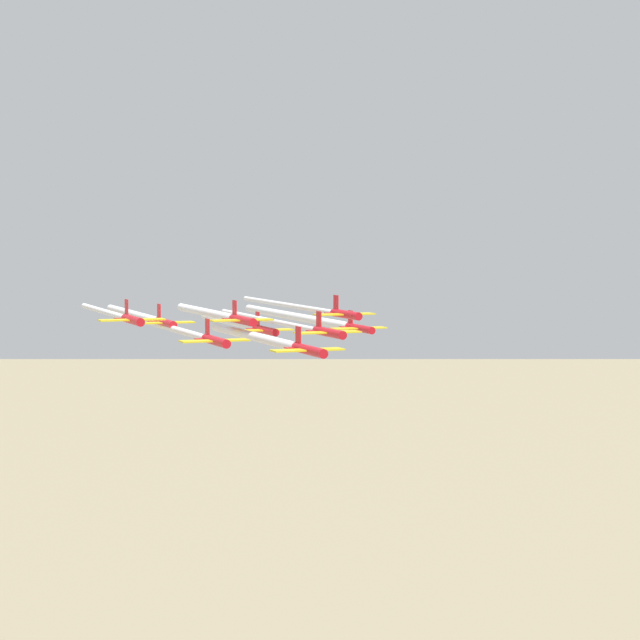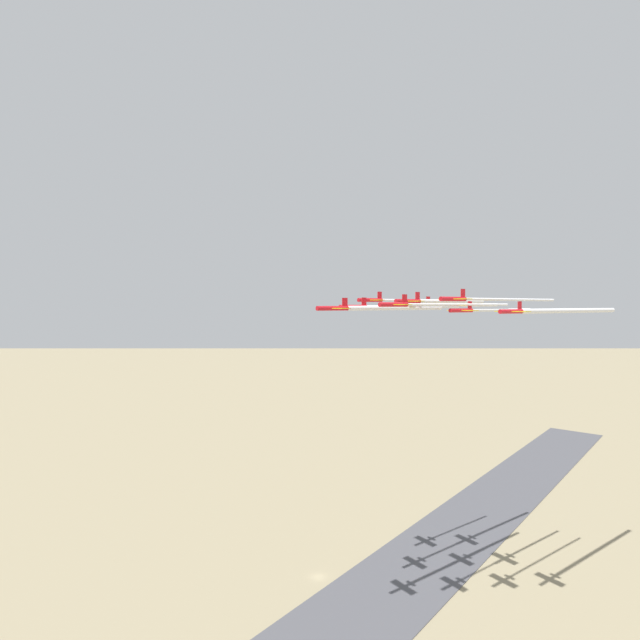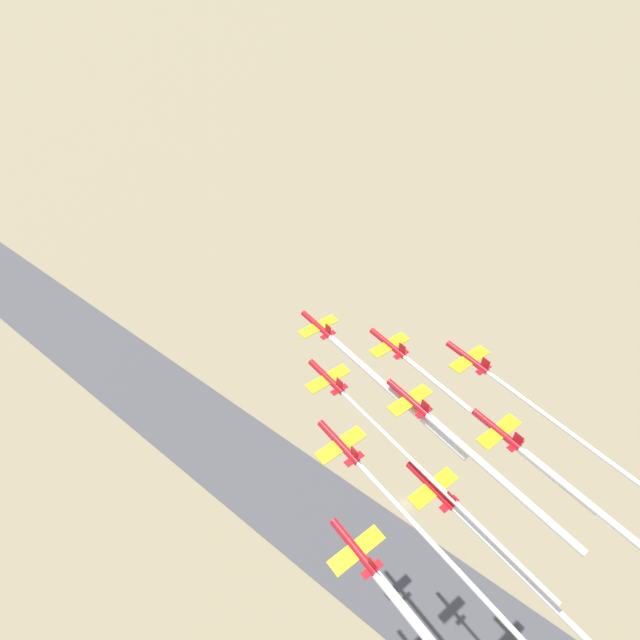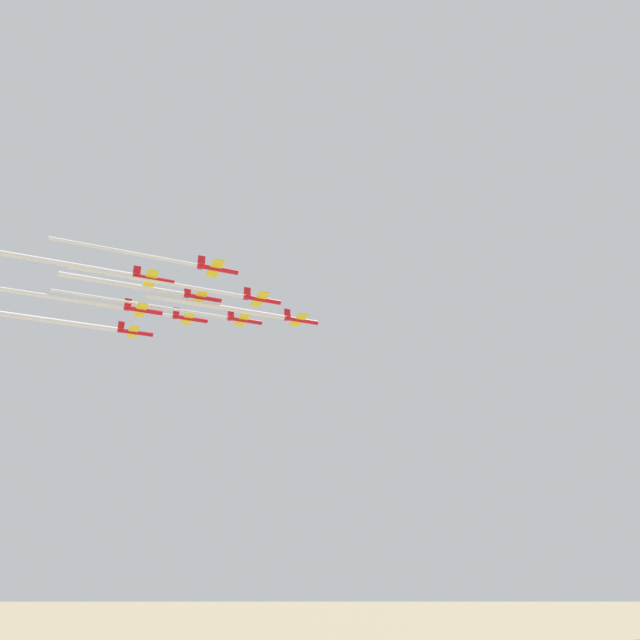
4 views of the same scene
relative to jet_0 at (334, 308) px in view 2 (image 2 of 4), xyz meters
The scene contains 20 objects.
ground_plane 91.40m from the jet_0, 129.56° to the right, with size 3000.00×3000.00×0.00m, color gray.
runway_strip 86.31m from the jet_0, 11.13° to the right, with size 549.30×65.61×0.20m.
jet_0 is the anchor object (origin of this frame).
jet_1 15.94m from the jet_0, 138.40° to the left, with size 9.90×9.53×3.31m.
jet_2 15.91m from the jet_0, 160.67° to the right, with size 9.90×9.53×3.31m.
jet_3 31.92m from the jet_0, 138.40° to the left, with size 9.90×9.53×3.31m.
jet_4 27.50m from the jet_0, 168.87° to the left, with size 9.90×9.53×3.31m.
jet_5 31.91m from the jet_0, 160.67° to the right, with size 9.90×9.53×3.31m.
jet_6 47.74m from the jet_0, 138.40° to the left, with size 9.90×9.53×3.31m.
jet_7 41.94m from the jet_0, 157.77° to the left, with size 9.90×9.53×3.31m.
jet_8 41.94m from the jet_0, behind, with size 9.90×9.53×3.31m.
smoke_trail_0 22.88m from the jet_0, 168.87° to the left, with size 36.25×8.33×1.27m.
smoke_trail_1 41.74m from the jet_0, 157.72° to the left, with size 44.69×9.48×0.72m.
smoke_trail_2 39.83m from the jet_0, behind, with size 40.91×8.93×0.93m.
smoke_trail_3 56.65m from the jet_0, 152.30° to the left, with size 43.88×9.36×0.77m.
smoke_trail_4 47.07m from the jet_0, 168.87° to the left, with size 29.81×7.03×1.23m.
smoke_trail_5 50.94m from the jet_0, behind, with size 32.15×7.09×0.81m.
smoke_trail_6 76.63m from the jet_0, 150.45° to the left, with size 53.29×11.80×1.39m.
smoke_trail_7 61.73m from the jet_0, 161.36° to the left, with size 30.62×6.87×0.89m.
smoke_trail_8 64.50m from the jet_0, behind, with size 36.16×8.22×1.17m.
Camera 2 is at (115.28, 106.63, 87.22)m, focal length 28.00 mm.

